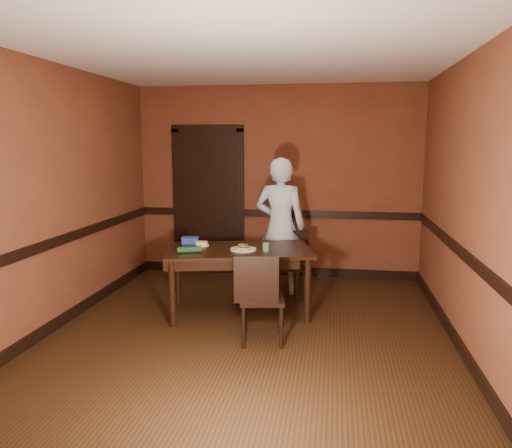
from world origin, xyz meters
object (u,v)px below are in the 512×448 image
(cheese_saucer, at_px, (202,244))
(food_tub, at_px, (190,240))
(dining_table, at_px, (239,281))
(chair_far, at_px, (288,265))
(chair_near, at_px, (262,297))
(person, at_px, (280,226))
(sandwich_plate, at_px, (243,248))
(sauce_jar, at_px, (266,247))

(cheese_saucer, relative_size, food_tub, 0.74)
(dining_table, distance_m, cheese_saucer, 0.60)
(chair_far, xyz_separation_m, chair_near, (-0.12, -1.41, 0.03))
(chair_near, distance_m, cheese_saucer, 1.23)
(person, bearing_deg, cheese_saucer, 48.62)
(chair_far, distance_m, sandwich_plate, 0.91)
(chair_near, bearing_deg, sandwich_plate, -74.65)
(chair_near, xyz_separation_m, food_tub, (-0.98, 0.93, 0.34))
(dining_table, xyz_separation_m, cheese_saucer, (-0.45, 0.10, 0.39))
(chair_far, distance_m, cheese_saucer, 1.15)
(dining_table, relative_size, food_tub, 7.37)
(dining_table, distance_m, person, 1.05)
(chair_near, xyz_separation_m, sandwich_plate, (-0.31, 0.69, 0.32))
(chair_near, distance_m, person, 1.67)
(chair_far, xyz_separation_m, cheese_saucer, (-0.94, -0.55, 0.35))
(chair_far, bearing_deg, dining_table, -144.11)
(person, bearing_deg, sandwich_plate, 77.55)
(cheese_saucer, xyz_separation_m, food_tub, (-0.16, 0.07, 0.02))
(food_tub, bearing_deg, chair_near, -53.61)
(chair_near, bearing_deg, dining_table, -72.83)
(chair_far, height_order, chair_near, chair_near)
(cheese_saucer, bearing_deg, dining_table, -12.36)
(sauce_jar, bearing_deg, food_tub, 165.05)
(person, height_order, sauce_jar, person)
(sauce_jar, distance_m, food_tub, 0.95)
(cheese_saucer, bearing_deg, sauce_jar, -13.18)
(dining_table, xyz_separation_m, chair_near, (0.37, -0.76, 0.07))
(dining_table, xyz_separation_m, sauce_jar, (0.31, -0.08, 0.42))
(dining_table, xyz_separation_m, chair_far, (0.49, 0.65, 0.04))
(dining_table, height_order, sauce_jar, sauce_jar)
(dining_table, xyz_separation_m, food_tub, (-0.61, 0.17, 0.41))
(sauce_jar, relative_size, food_tub, 0.42)
(chair_far, relative_size, chair_near, 0.93)
(chair_far, relative_size, cheese_saucer, 5.19)
(chair_near, xyz_separation_m, sauce_jar, (-0.06, 0.68, 0.35))
(sandwich_plate, xyz_separation_m, sauce_jar, (0.25, -0.01, 0.03))
(sauce_jar, distance_m, cheese_saucer, 0.78)
(sandwich_plate, bearing_deg, chair_near, -65.73)
(sandwich_plate, bearing_deg, person, 71.70)
(chair_far, bearing_deg, person, 105.41)
(sandwich_plate, relative_size, sauce_jar, 3.15)
(sandwich_plate, distance_m, food_tub, 0.71)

